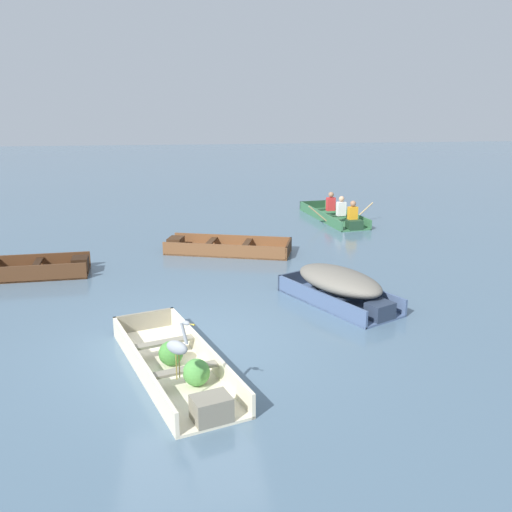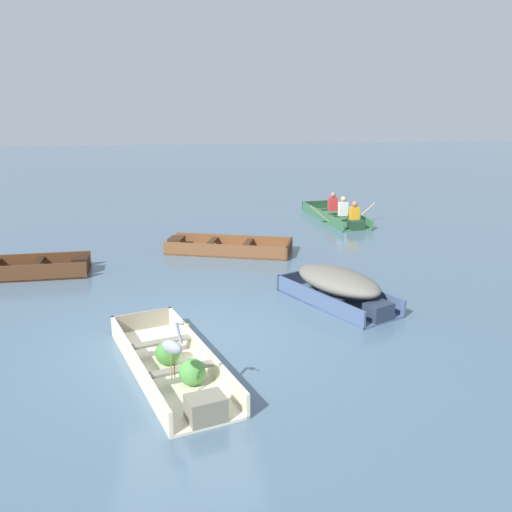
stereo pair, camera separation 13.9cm
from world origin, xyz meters
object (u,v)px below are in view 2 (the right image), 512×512
at_px(skiff_dark_varnish_near_moored, 23,270).
at_px(skiff_slate_blue_far_moored, 339,285).
at_px(dinghy_cream_foreground, 175,367).
at_px(rowboat_green_with_crew, 338,215).
at_px(skiff_wooden_brown_mid_moored, 224,248).
at_px(heron_on_dinghy, 173,345).

relative_size(skiff_dark_varnish_near_moored, skiff_slate_blue_far_moored, 1.18).
xyz_separation_m(dinghy_cream_foreground, skiff_slate_blue_far_moored, (3.14, 2.67, 0.25)).
bearing_deg(rowboat_green_with_crew, skiff_wooden_brown_mid_moored, -139.01).
relative_size(dinghy_cream_foreground, skiff_wooden_brown_mid_moored, 1.05).
distance_m(dinghy_cream_foreground, rowboat_green_with_crew, 11.41).
distance_m(dinghy_cream_foreground, skiff_wooden_brown_mid_moored, 6.87).
xyz_separation_m(rowboat_green_with_crew, heron_on_dinghy, (-5.07, -11.10, 0.70)).
bearing_deg(dinghy_cream_foreground, skiff_dark_varnish_near_moored, 123.80).
xyz_separation_m(dinghy_cream_foreground, rowboat_green_with_crew, (5.09, 10.21, 0.04)).
relative_size(skiff_wooden_brown_mid_moored, rowboat_green_with_crew, 0.91).
height_order(skiff_slate_blue_far_moored, heron_on_dinghy, heron_on_dinghy).
xyz_separation_m(dinghy_cream_foreground, skiff_dark_varnish_near_moored, (-3.55, 5.30, -0.02)).
bearing_deg(dinghy_cream_foreground, skiff_slate_blue_far_moored, 40.36).
bearing_deg(heron_on_dinghy, skiff_dark_varnish_near_moored, 119.95).
height_order(skiff_dark_varnish_near_moored, rowboat_green_with_crew, rowboat_green_with_crew).
height_order(skiff_wooden_brown_mid_moored, skiff_slate_blue_far_moored, skiff_slate_blue_far_moored).
distance_m(dinghy_cream_foreground, skiff_slate_blue_far_moored, 4.13).
relative_size(dinghy_cream_foreground, rowboat_green_with_crew, 0.95).
relative_size(dinghy_cream_foreground, skiff_slate_blue_far_moored, 1.28).
bearing_deg(skiff_wooden_brown_mid_moored, skiff_slate_blue_far_moored, -63.89).
bearing_deg(skiff_wooden_brown_mid_moored, heron_on_dinghy, -98.25).
distance_m(skiff_wooden_brown_mid_moored, heron_on_dinghy, 7.78).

